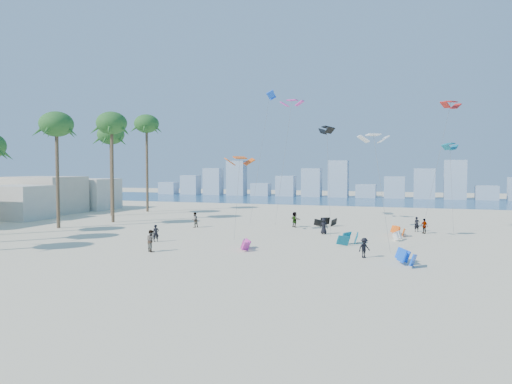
% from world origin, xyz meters
% --- Properties ---
extents(ground, '(220.00, 220.00, 0.00)m').
position_xyz_m(ground, '(0.00, 0.00, 0.00)').
color(ground, beige).
rests_on(ground, ground).
extents(ocean, '(220.00, 220.00, 0.00)m').
position_xyz_m(ocean, '(0.00, 72.00, 0.01)').
color(ocean, navy).
rests_on(ocean, ground).
extents(kitesurfer_near, '(0.70, 0.64, 1.59)m').
position_xyz_m(kitesurfer_near, '(-5.01, 10.43, 0.80)').
color(kitesurfer_near, black).
rests_on(kitesurfer_near, ground).
extents(kitesurfer_mid, '(1.11, 1.05, 1.81)m').
position_xyz_m(kitesurfer_mid, '(-2.72, 5.62, 0.90)').
color(kitesurfer_mid, gray).
rests_on(kitesurfer_mid, ground).
extents(kitesurfers_far, '(25.96, 18.12, 1.78)m').
position_xyz_m(kitesurfers_far, '(7.45, 20.61, 0.84)').
color(kitesurfers_far, black).
rests_on(kitesurfers_far, ground).
extents(grounded_kites, '(14.75, 23.70, 1.00)m').
position_xyz_m(grounded_kites, '(12.64, 15.75, 0.46)').
color(grounded_kites, '#E132A7').
rests_on(grounded_kites, ground).
extents(flying_kites, '(30.05, 21.94, 17.22)m').
position_xyz_m(flying_kites, '(10.66, 23.87, 11.56)').
color(flying_kites, '#F7560D').
rests_on(flying_kites, ground).
extents(palm_row, '(9.01, 44.80, 15.05)m').
position_xyz_m(palm_row, '(-21.60, 16.18, 11.33)').
color(palm_row, brown).
rests_on(palm_row, ground).
extents(beachfront_buildings, '(11.50, 43.00, 6.00)m').
position_xyz_m(beachfront_buildings, '(-33.69, 20.82, 2.67)').
color(beachfront_buildings, beige).
rests_on(beachfront_buildings, ground).
extents(distant_skyline, '(85.00, 3.00, 8.40)m').
position_xyz_m(distant_skyline, '(-1.19, 82.00, 3.09)').
color(distant_skyline, '#9EADBF').
rests_on(distant_skyline, ground).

